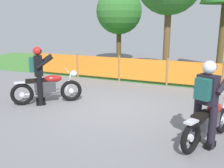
{
  "coord_description": "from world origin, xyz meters",
  "views": [
    {
      "loc": [
        2.72,
        -6.29,
        2.39
      ],
      "look_at": [
        0.37,
        -0.73,
        0.9
      ],
      "focal_mm": 40.94,
      "sensor_mm": 36.0,
      "label": 1
    }
  ],
  "objects_px": {
    "motorcycle_lead": "(47,87)",
    "motorcycle_trailing": "(209,122)",
    "rider_lead": "(38,72)",
    "rider_trailing": "(206,99)"
  },
  "relations": [
    {
      "from": "motorcycle_lead",
      "to": "motorcycle_trailing",
      "type": "relative_size",
      "value": 0.93
    },
    {
      "from": "rider_lead",
      "to": "motorcycle_trailing",
      "type": "bearing_deg",
      "value": -48.18
    },
    {
      "from": "motorcycle_trailing",
      "to": "rider_lead",
      "type": "distance_m",
      "value": 4.81
    },
    {
      "from": "motorcycle_lead",
      "to": "motorcycle_trailing",
      "type": "bearing_deg",
      "value": -50.27
    },
    {
      "from": "motorcycle_lead",
      "to": "motorcycle_trailing",
      "type": "height_order",
      "value": "motorcycle_lead"
    },
    {
      "from": "motorcycle_trailing",
      "to": "rider_lead",
      "type": "relative_size",
      "value": 1.06
    },
    {
      "from": "motorcycle_lead",
      "to": "rider_lead",
      "type": "xyz_separation_m",
      "value": [
        -0.17,
        -0.15,
        0.48
      ]
    },
    {
      "from": "rider_trailing",
      "to": "rider_lead",
      "type": "bearing_deg",
      "value": 103.39
    },
    {
      "from": "rider_lead",
      "to": "rider_trailing",
      "type": "distance_m",
      "value": 4.73
    },
    {
      "from": "motorcycle_trailing",
      "to": "rider_trailing",
      "type": "xyz_separation_m",
      "value": [
        -0.08,
        -0.19,
        0.51
      ]
    }
  ]
}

